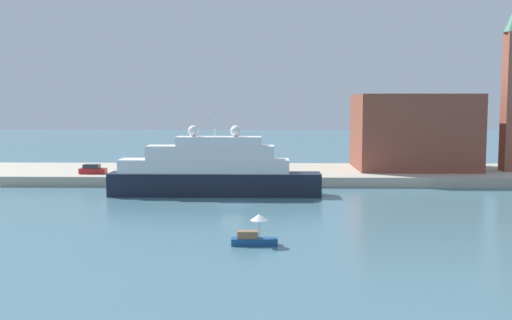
{
  "coord_description": "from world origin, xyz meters",
  "views": [
    {
      "loc": [
        4.63,
        -76.35,
        13.06
      ],
      "look_at": [
        2.85,
        6.0,
        5.14
      ],
      "focal_mm": 43.35,
      "sensor_mm": 36.0,
      "label": 1
    }
  ],
  "objects_px": {
    "parked_car": "(93,170)",
    "large_yacht": "(212,172)",
    "small_motorboat": "(254,234)",
    "mooring_bollard": "(250,174)",
    "harbor_building": "(413,131)",
    "person_figure": "(124,169)",
    "work_barge": "(139,189)"
  },
  "relations": [
    {
      "from": "harbor_building",
      "to": "mooring_bollard",
      "type": "xyz_separation_m",
      "value": [
        -27.35,
        -12.02,
        -5.92
      ]
    },
    {
      "from": "small_motorboat",
      "to": "harbor_building",
      "type": "relative_size",
      "value": 0.21
    },
    {
      "from": "large_yacht",
      "to": "work_barge",
      "type": "xyz_separation_m",
      "value": [
        -10.75,
        3.0,
        -2.85
      ]
    },
    {
      "from": "harbor_building",
      "to": "mooring_bollard",
      "type": "bearing_deg",
      "value": -156.28
    },
    {
      "from": "parked_car",
      "to": "large_yacht",
      "type": "bearing_deg",
      "value": -30.88
    },
    {
      "from": "large_yacht",
      "to": "person_figure",
      "type": "xyz_separation_m",
      "value": [
        -14.97,
        11.25,
        -0.96
      ]
    },
    {
      "from": "large_yacht",
      "to": "harbor_building",
      "type": "distance_m",
      "value": 38.77
    },
    {
      "from": "parked_car",
      "to": "mooring_bollard",
      "type": "relative_size",
      "value": 5.26
    },
    {
      "from": "person_figure",
      "to": "mooring_bollard",
      "type": "xyz_separation_m",
      "value": [
        20.01,
        -2.45,
        -0.43
      ]
    },
    {
      "from": "parked_car",
      "to": "small_motorboat",
      "type": "bearing_deg",
      "value": -57.33
    },
    {
      "from": "harbor_building",
      "to": "parked_car",
      "type": "xyz_separation_m",
      "value": [
        -52.46,
        -8.82,
        -5.67
      ]
    },
    {
      "from": "work_barge",
      "to": "mooring_bollard",
      "type": "height_order",
      "value": "mooring_bollard"
    },
    {
      "from": "work_barge",
      "to": "parked_car",
      "type": "bearing_deg",
      "value": 136.0
    },
    {
      "from": "small_motorboat",
      "to": "mooring_bollard",
      "type": "xyz_separation_m",
      "value": [
        -1.53,
        38.34,
        0.92
      ]
    },
    {
      "from": "parked_car",
      "to": "mooring_bollard",
      "type": "bearing_deg",
      "value": -7.26
    },
    {
      "from": "large_yacht",
      "to": "harbor_building",
      "type": "bearing_deg",
      "value": 32.73
    },
    {
      "from": "small_motorboat",
      "to": "mooring_bollard",
      "type": "distance_m",
      "value": 38.38
    },
    {
      "from": "work_barge",
      "to": "harbor_building",
      "type": "distance_m",
      "value": 47.26
    },
    {
      "from": "parked_car",
      "to": "person_figure",
      "type": "height_order",
      "value": "person_figure"
    },
    {
      "from": "large_yacht",
      "to": "harbor_building",
      "type": "relative_size",
      "value": 1.49
    },
    {
      "from": "person_figure",
      "to": "mooring_bollard",
      "type": "distance_m",
      "value": 20.17
    },
    {
      "from": "harbor_building",
      "to": "mooring_bollard",
      "type": "relative_size",
      "value": 24.88
    },
    {
      "from": "harbor_building",
      "to": "large_yacht",
      "type": "bearing_deg",
      "value": -147.27
    },
    {
      "from": "work_barge",
      "to": "mooring_bollard",
      "type": "relative_size",
      "value": 5.31
    },
    {
      "from": "large_yacht",
      "to": "person_figure",
      "type": "distance_m",
      "value": 18.75
    },
    {
      "from": "large_yacht",
      "to": "parked_car",
      "type": "xyz_separation_m",
      "value": [
        -20.07,
        12.0,
        -1.13
      ]
    },
    {
      "from": "harbor_building",
      "to": "parked_car",
      "type": "height_order",
      "value": "harbor_building"
    },
    {
      "from": "harbor_building",
      "to": "mooring_bollard",
      "type": "height_order",
      "value": "harbor_building"
    },
    {
      "from": "work_barge",
      "to": "mooring_bollard",
      "type": "xyz_separation_m",
      "value": [
        15.79,
        5.8,
        1.47
      ]
    },
    {
      "from": "harbor_building",
      "to": "person_figure",
      "type": "distance_m",
      "value": 48.63
    },
    {
      "from": "small_motorboat",
      "to": "person_figure",
      "type": "relative_size",
      "value": 2.38
    },
    {
      "from": "parked_car",
      "to": "person_figure",
      "type": "xyz_separation_m",
      "value": [
        5.1,
        -0.75,
        0.17
      ]
    }
  ]
}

